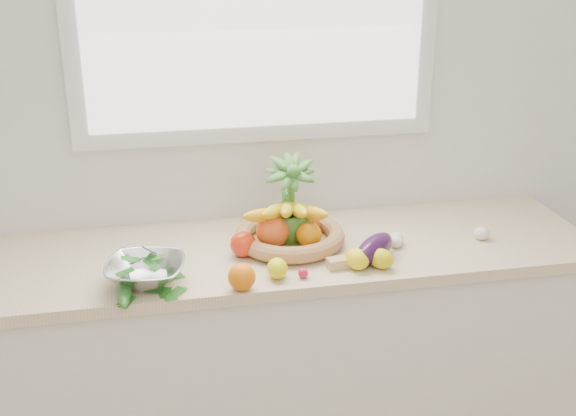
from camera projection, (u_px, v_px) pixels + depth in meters
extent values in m
cube|color=white|center=(257.00, 99.00, 2.58)|extent=(4.50, 0.02, 2.70)
cube|color=silver|center=(274.00, 364.00, 2.64)|extent=(2.20, 0.58, 0.86)
cube|color=beige|center=(273.00, 253.00, 2.48)|extent=(2.24, 0.62, 0.04)
sphere|color=orange|center=(242.00, 277.00, 2.17)|extent=(0.11, 0.11, 0.08)
ellipsoid|color=yellow|center=(357.00, 259.00, 2.31)|extent=(0.10, 0.11, 0.07)
ellipsoid|color=#D7D70B|center=(277.00, 268.00, 2.25)|extent=(0.07, 0.09, 0.06)
ellipsoid|color=#D8C70B|center=(381.00, 259.00, 2.31)|extent=(0.10, 0.11, 0.07)
sphere|color=red|center=(243.00, 244.00, 2.39)|extent=(0.10, 0.10, 0.09)
cube|color=tan|center=(343.00, 262.00, 2.33)|extent=(0.11, 0.06, 0.03)
ellipsoid|color=white|center=(396.00, 242.00, 2.47)|extent=(0.05, 0.05, 0.04)
ellipsoid|color=white|center=(482.00, 233.00, 2.53)|extent=(0.06, 0.06, 0.05)
ellipsoid|color=white|center=(396.00, 238.00, 2.50)|extent=(0.06, 0.06, 0.04)
ellipsoid|color=#2D0D32|center=(375.00, 248.00, 2.36)|extent=(0.21, 0.21, 0.08)
ellipsoid|color=#185419|center=(124.00, 288.00, 2.15)|extent=(0.04, 0.24, 0.04)
sphere|color=red|center=(303.00, 273.00, 2.26)|extent=(0.04, 0.04, 0.03)
imported|color=#428430|center=(289.00, 202.00, 2.48)|extent=(0.19, 0.19, 0.32)
cylinder|color=tan|center=(290.00, 243.00, 2.49)|extent=(0.40, 0.40, 0.01)
torus|color=#B77751|center=(290.00, 235.00, 2.49)|extent=(0.47, 0.47, 0.06)
sphere|color=#E25A1C|center=(273.00, 231.00, 2.43)|extent=(0.14, 0.14, 0.11)
sphere|color=orange|center=(309.00, 234.00, 2.44)|extent=(0.11, 0.11, 0.09)
sphere|color=#D64206|center=(308.00, 223.00, 2.53)|extent=(0.10, 0.10, 0.08)
ellipsoid|color=black|center=(283.00, 218.00, 2.53)|extent=(0.12, 0.12, 0.12)
ellipsoid|color=yellow|center=(269.00, 215.00, 2.43)|extent=(0.23, 0.19, 0.11)
ellipsoid|color=yellow|center=(278.00, 211.00, 2.44)|extent=(0.18, 0.24, 0.11)
ellipsoid|color=gold|center=(287.00, 209.00, 2.44)|extent=(0.11, 0.26, 0.11)
ellipsoid|color=yellow|center=(296.00, 209.00, 2.45)|extent=(0.05, 0.26, 0.11)
ellipsoid|color=#F8AB14|center=(306.00, 212.00, 2.45)|extent=(0.14, 0.25, 0.11)
cylinder|color=white|center=(146.00, 282.00, 2.21)|extent=(0.11, 0.11, 0.02)
imported|color=silver|center=(146.00, 271.00, 2.20)|extent=(0.28, 0.28, 0.06)
ellipsoid|color=#1A6B21|center=(145.00, 260.00, 2.18)|extent=(0.21, 0.21, 0.07)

